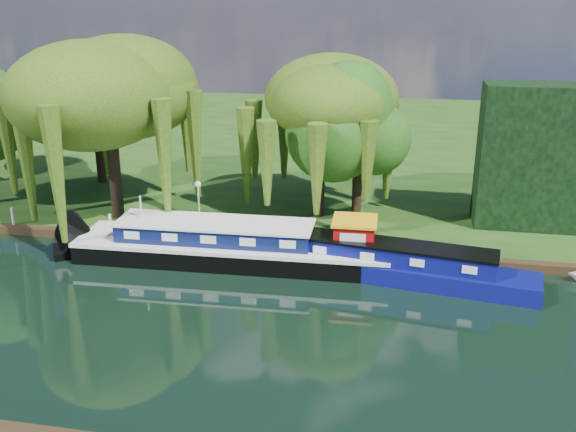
# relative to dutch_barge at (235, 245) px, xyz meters

# --- Properties ---
(ground) EXTENTS (120.00, 120.00, 0.00)m
(ground) POSITION_rel_dutch_barge_xyz_m (-3.67, -6.68, -0.84)
(ground) COLOR black
(far_bank) EXTENTS (120.00, 52.00, 0.45)m
(far_bank) POSITION_rel_dutch_barge_xyz_m (-3.67, 27.32, -0.62)
(far_bank) COLOR #173F11
(far_bank) RESTS_ON ground
(dutch_barge) EXTENTS (16.16, 4.12, 3.39)m
(dutch_barge) POSITION_rel_dutch_barge_xyz_m (0.00, 0.00, 0.00)
(dutch_barge) COLOR black
(dutch_barge) RESTS_ON ground
(narrowboat) EXTENTS (13.57, 4.28, 1.95)m
(narrowboat) POSITION_rel_dutch_barge_xyz_m (8.12, -0.68, -0.14)
(narrowboat) COLOR #0B0E62
(narrowboat) RESTS_ON ground
(willow_left) EXTENTS (8.33, 8.33, 9.99)m
(willow_left) POSITION_rel_dutch_barge_xyz_m (-8.33, 4.16, 6.86)
(willow_left) COLOR black
(willow_left) RESTS_ON far_bank
(willow_right) EXTENTS (6.98, 6.98, 8.51)m
(willow_right) POSITION_rel_dutch_barge_xyz_m (3.35, 6.63, 5.82)
(willow_right) COLOR black
(willow_right) RESTS_ON far_bank
(tree_far_mid) EXTENTS (5.35, 5.35, 8.76)m
(tree_far_mid) POSITION_rel_dutch_barge_xyz_m (-12.66, 10.88, 5.65)
(tree_far_mid) COLOR black
(tree_far_mid) RESTS_ON far_bank
(tree_far_right) EXTENTS (4.84, 4.84, 7.92)m
(tree_far_right) POSITION_rel_dutch_barge_xyz_m (5.70, 5.63, 5.06)
(tree_far_right) COLOR black
(tree_far_right) RESTS_ON far_bank
(conifer_hedge) EXTENTS (6.00, 3.00, 8.00)m
(conifer_hedge) POSITION_rel_dutch_barge_xyz_m (15.33, 7.32, 3.61)
(conifer_hedge) COLOR black
(conifer_hedge) RESTS_ON far_bank
(lamppost) EXTENTS (0.36, 0.36, 2.56)m
(lamppost) POSITION_rel_dutch_barge_xyz_m (-3.17, 3.82, 1.58)
(lamppost) COLOR silver
(lamppost) RESTS_ON far_bank
(mooring_posts) EXTENTS (19.16, 0.16, 1.00)m
(mooring_posts) POSITION_rel_dutch_barge_xyz_m (-4.17, 1.72, 0.11)
(mooring_posts) COLOR silver
(mooring_posts) RESTS_ON far_bank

